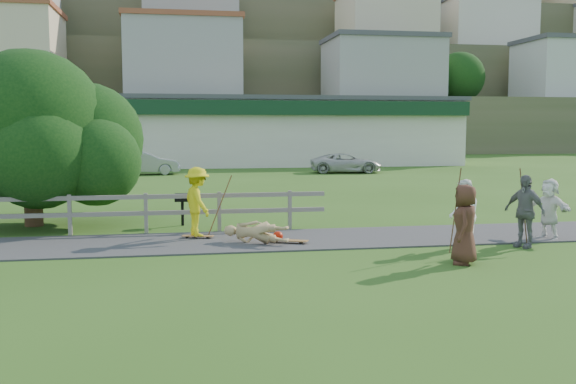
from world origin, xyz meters
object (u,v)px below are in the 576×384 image
skater_fallen (256,233)px  spectator_a (464,214)px  car_silver (144,163)px  car_white (346,163)px  skater_rider (197,205)px  spectator_d (549,209)px  spectator_c (465,224)px  spectator_b (524,211)px  tree (32,161)px  bbq (182,210)px

skater_fallen → spectator_a: size_ratio=1.00×
car_silver → car_white: (12.48, -0.58, -0.08)m
skater_rider → spectator_d: bearing=-119.4°
skater_fallen → spectator_c: size_ratio=0.98×
spectator_d → spectator_c: bearing=-73.7°
spectator_a → spectator_c: size_ratio=0.98×
skater_rider → spectator_c: skater_rider is taller
skater_fallen → spectator_b: size_ratio=0.95×
skater_rider → spectator_c: size_ratio=1.05×
tree → spectator_d: bearing=-19.1°
car_silver → tree: 20.10m
spectator_d → tree: tree is taller
car_white → tree: 24.35m
spectator_c → tree: size_ratio=0.24×
car_silver → spectator_c: bearing=-167.7°
skater_fallen → bbq: size_ratio=1.76×
spectator_b → bbq: size_ratio=1.86×
spectator_a → bbq: (-6.58, 4.79, -0.36)m
spectator_c → bbq: size_ratio=1.79×
car_silver → spectator_a: bearing=-165.2°
skater_rider → spectator_b: 8.11m
spectator_a → spectator_b: (1.51, -0.10, 0.05)m
spectator_a → spectator_d: bearing=115.7°
car_white → bbq: (-10.41, -20.06, -0.15)m
spectator_b → car_white: 25.05m
skater_rider → skater_fallen: size_ratio=1.06×
spectator_d → car_silver: spectator_d is taller
skater_fallen → car_white: 25.05m
skater_rider → spectator_a: (6.22, -2.34, -0.06)m
car_white → car_silver: bearing=94.0°
skater_fallen → car_white: (8.66, 23.51, 0.32)m
skater_fallen → car_white: size_ratio=0.37×
spectator_b → car_white: spectator_b is taller
spectator_b → tree: bearing=-143.6°
spectator_c → car_white: bearing=-164.4°
skater_fallen → spectator_b: bearing=-69.9°
spectator_c → spectator_b: bearing=149.4°
skater_rider → car_silver: size_ratio=0.42×
spectator_b → spectator_d: 1.50m
skater_rider → spectator_c: (5.47, -3.96, -0.04)m
spectator_a → spectator_b: spectator_b is taller
skater_rider → spectator_d: size_ratio=1.12×
spectator_c → car_white: (4.58, 26.47, -0.23)m
skater_fallen → tree: 7.52m
car_silver → car_white: size_ratio=0.95×
skater_fallen → tree: size_ratio=0.24×
skater_rider → car_silver: skater_rider is taller
spectator_d → car_white: (1.11, 24.06, -0.17)m
spectator_c → car_silver: (-7.90, 27.05, -0.15)m
spectator_a → spectator_c: 1.78m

